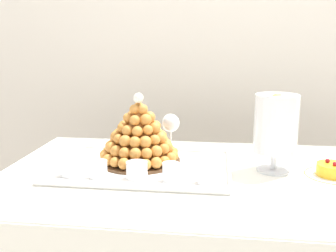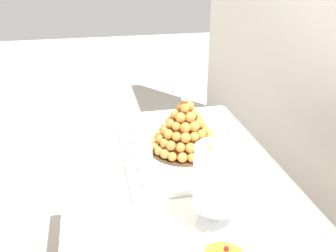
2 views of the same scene
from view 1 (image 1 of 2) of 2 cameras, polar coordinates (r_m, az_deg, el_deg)
name	(u,v)px [view 1 (image 1 of 2)]	position (r m, az deg, el deg)	size (l,w,h in m)	color
backdrop_wall	(228,18)	(2.04, 8.88, 15.40)	(4.80, 0.10, 2.50)	silver
buffet_table	(228,204)	(1.27, 8.80, -11.33)	(1.45, 0.78, 0.74)	brown
serving_tray	(142,167)	(1.27, -3.78, -5.99)	(0.56, 0.39, 0.02)	white
croquembouche	(139,136)	(1.29, -4.27, -1.48)	(0.27, 0.27, 0.23)	#4C331E
dessert_cup_left	(68,167)	(1.21, -14.44, -5.83)	(0.05, 0.05, 0.06)	silver
dessert_cup_mid_left	(98,170)	(1.18, -10.21, -6.39)	(0.05, 0.05, 0.05)	silver
dessert_cup_centre	(137,171)	(1.15, -4.60, -6.60)	(0.06, 0.06, 0.05)	silver
dessert_cup_mid_right	(171,173)	(1.13, 0.42, -6.91)	(0.05, 0.05, 0.06)	silver
dessert_cup_right	(207,175)	(1.12, 5.73, -7.20)	(0.06, 0.06, 0.05)	silver
macaron_goblet	(276,125)	(1.25, 15.60, 0.18)	(0.13, 0.13, 0.26)	white
fruit_tart_plate	(333,172)	(1.29, 23.12, -6.29)	(0.17, 0.17, 0.05)	white
wine_glass	(171,124)	(1.44, 0.38, 0.25)	(0.07, 0.07, 0.14)	silver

